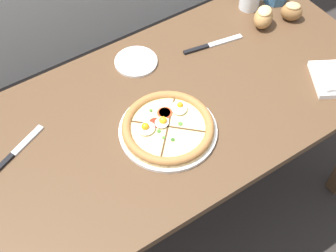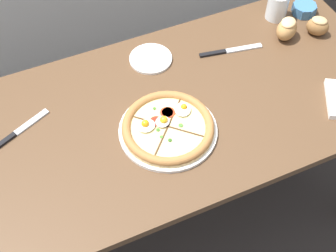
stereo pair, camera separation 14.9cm
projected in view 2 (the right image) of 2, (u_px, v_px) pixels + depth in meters
The scene contains 10 objects.
ground_plane at pixel (175, 212), 2.20m from camera, with size 12.00×12.00×0.00m, color #2D2826.
dining_table at pixel (178, 125), 1.67m from camera, with size 1.57×0.76×0.78m.
pizza at pixel (168, 128), 1.50m from camera, with size 0.32×0.32×0.06m.
ramekin_bowl at pixel (304, 9), 1.86m from camera, with size 0.10×0.10×0.04m.
bread_piece_near at pixel (318, 26), 1.77m from camera, with size 0.10×0.10×0.08m.
bread_piece_mid at pixel (287, 29), 1.76m from camera, with size 0.12×0.11×0.09m.
knife_main at pixel (19, 131), 1.51m from camera, with size 0.21×0.11×0.01m.
knife_spare at pixel (230, 51), 1.74m from camera, with size 0.24×0.06×0.01m.
water_glass at pixel (277, 7), 1.83m from camera, with size 0.08×0.08×0.11m.
side_saucer at pixel (150, 59), 1.71m from camera, with size 0.16×0.16×0.01m.
Camera 2 is at (-0.45, -0.92, 1.99)m, focal length 50.00 mm.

